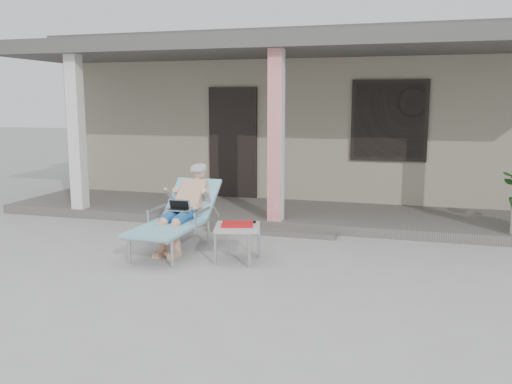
% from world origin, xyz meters
% --- Properties ---
extents(ground, '(60.00, 60.00, 0.00)m').
position_xyz_m(ground, '(0.00, 0.00, 0.00)').
color(ground, '#9E9E99').
rests_on(ground, ground).
extents(house, '(10.40, 5.40, 3.30)m').
position_xyz_m(house, '(0.00, 6.50, 1.67)').
color(house, gray).
rests_on(house, ground).
extents(porch_deck, '(10.00, 2.00, 0.15)m').
position_xyz_m(porch_deck, '(0.00, 3.00, 0.07)').
color(porch_deck, '#605B56').
rests_on(porch_deck, ground).
extents(porch_overhang, '(10.00, 2.30, 2.85)m').
position_xyz_m(porch_overhang, '(0.00, 2.95, 2.79)').
color(porch_overhang, silver).
rests_on(porch_overhang, porch_deck).
extents(porch_step, '(2.00, 0.30, 0.07)m').
position_xyz_m(porch_step, '(0.00, 1.85, 0.04)').
color(porch_step, '#605B56').
rests_on(porch_step, ground).
extents(lounger, '(0.72, 1.82, 1.17)m').
position_xyz_m(lounger, '(-0.98, 0.73, 0.72)').
color(lounger, '#B7B7BC').
rests_on(lounger, ground).
extents(side_table, '(0.67, 0.67, 0.49)m').
position_xyz_m(side_table, '(-0.04, 0.35, 0.42)').
color(side_table, '#A9A8A4').
rests_on(side_table, ground).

